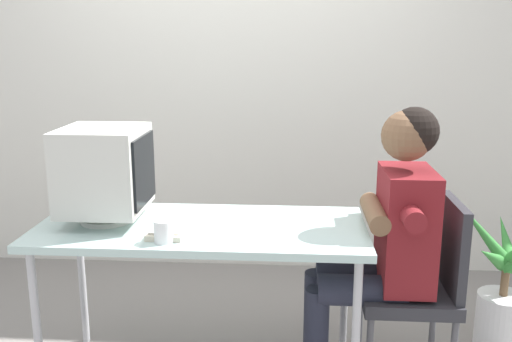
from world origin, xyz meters
The scene contains 8 objects.
wall_back centered at (0.30, 1.40, 1.50)m, with size 8.00×0.10×3.00m, color silver.
desk centered at (0.00, 0.00, 0.69)m, with size 1.46×0.64×0.75m.
crt_monitor centered at (-0.43, 0.03, 0.99)m, with size 0.37×0.38×0.43m.
keyboard centered at (-0.12, -0.02, 0.77)m, with size 0.16×0.43×0.03m.
office_chair centered at (0.99, 0.04, 0.49)m, with size 0.42×0.42×0.87m.
person_seated centered at (0.81, 0.04, 0.71)m, with size 0.68×0.56×1.28m.
potted_plant centered at (1.49, 0.37, 0.31)m, with size 0.58×0.61×0.76m.
desk_mug centered at (-0.12, -0.22, 0.80)m, with size 0.08×0.09×0.09m.
Camera 1 is at (0.41, -2.36, 1.56)m, focal length 39.49 mm.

